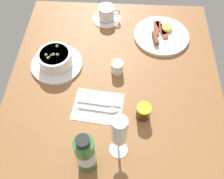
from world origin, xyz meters
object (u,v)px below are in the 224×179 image
cutlery_setting (99,106)px  jam_jar (143,112)px  porridge_bowl (56,60)px  wine_glass (119,132)px  coffee_cup (107,14)px  creamer_jug (117,67)px  sauce_bottle_green (86,154)px  breakfast_plate (161,35)px

cutlery_setting → jam_jar: 16.65cm
porridge_bowl → wine_glass: 45.59cm
porridge_bowl → wine_glass: (35.33, 26.95, 10.23)cm
cutlery_setting → coffee_cup: size_ratio=1.49×
coffee_cup → jam_jar: (51.48, 16.46, 0.00)cm
creamer_jug → jam_jar: (19.96, 10.25, 0.40)cm
sauce_bottle_green → coffee_cup: bearing=178.7°
wine_glass → breakfast_plate: 58.52cm
porridge_bowl → breakfast_plate: 48.15cm
cutlery_setting → creamer_jug: creamer_jug is taller
jam_jar → sauce_bottle_green: (18.54, -18.05, 5.68)cm
porridge_bowl → sauce_bottle_green: size_ratio=1.10×
wine_glass → sauce_bottle_green: wine_glass is taller
jam_jar → sauce_bottle_green: sauce_bottle_green is taller
porridge_bowl → breakfast_plate: bearing=113.5°
sauce_bottle_green → breakfast_plate: size_ratio=0.78×
sauce_bottle_green → breakfast_plate: sauce_bottle_green is taller
coffee_cup → wine_glass: bearing=7.2°
jam_jar → breakfast_plate: (-41.20, 8.87, -2.12)cm
coffee_cup → sauce_bottle_green: sauce_bottle_green is taller
breakfast_plate → sauce_bottle_green: bearing=-24.3°
sauce_bottle_green → creamer_jug: bearing=168.5°
wine_glass → breakfast_plate: wine_glass is taller
coffee_cup → creamer_jug: coffee_cup is taller
porridge_bowl → cutlery_setting: 27.15cm
porridge_bowl → jam_jar: size_ratio=3.49×
coffee_cup → porridge_bowl: bearing=-32.5°
coffee_cup → wine_glass: 66.14cm
creamer_jug → jam_jar: jam_jar is taller
creamer_jug → sauce_bottle_green: bearing=-11.5°
coffee_cup → creamer_jug: bearing=11.1°
cutlery_setting → breakfast_plate: size_ratio=0.80×
coffee_cup → jam_jar: coffee_cup is taller
creamer_jug → wine_glass: (33.26, 1.96, 10.94)cm
porridge_bowl → creamer_jug: size_ratio=3.70×
wine_glass → porridge_bowl: bearing=-142.7°
wine_glass → sauce_bottle_green: bearing=-61.8°
creamer_jug → jam_jar: 22.44cm
coffee_cup → sauce_bottle_green: (70.02, -1.60, 5.68)cm
porridge_bowl → coffee_cup: bearing=147.5°
coffee_cup → creamer_jug: 32.12cm
wine_glass → jam_jar: wine_glass is taller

